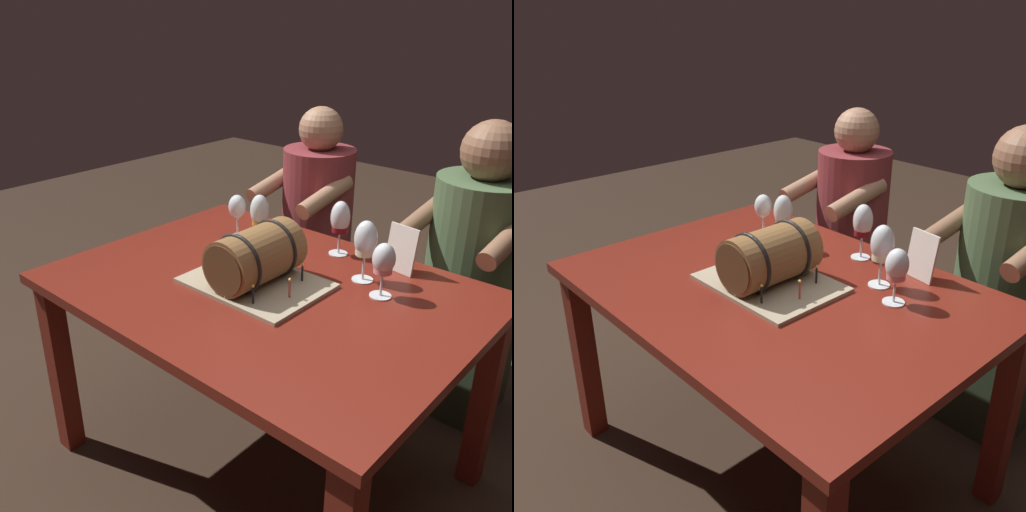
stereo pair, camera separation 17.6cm
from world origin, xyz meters
TOP-DOWN VIEW (x-y plane):
  - ground_plane at (0.00, 0.00)m, footprint 8.00×8.00m
  - dining_table at (0.00, 0.00)m, footprint 1.33×0.97m
  - barrel_cake at (-0.02, -0.02)m, footprint 0.43×0.32m
  - wine_glass_white at (0.22, 0.24)m, footprint 0.07×0.07m
  - wine_glass_rose at (0.32, 0.18)m, footprint 0.07×0.07m
  - wine_glass_amber at (-0.22, 0.23)m, footprint 0.07×0.07m
  - wine_glass_empty at (-0.35, 0.24)m, footprint 0.07×0.07m
  - wine_glass_red at (0.04, 0.36)m, footprint 0.07×0.07m
  - menu_card at (0.27, 0.38)m, footprint 0.11×0.05m
  - person_seated_left at (-0.37, 0.79)m, footprint 0.38×0.47m
  - person_seated_right at (0.37, 0.79)m, footprint 0.41×0.49m

SIDE VIEW (x-z plane):
  - ground_plane at x=0.00m, z-range 0.00..0.00m
  - person_seated_left at x=-0.37m, z-range -0.05..1.10m
  - person_seated_right at x=0.37m, z-range -0.03..1.16m
  - dining_table at x=0.00m, z-range 0.26..0.99m
  - menu_card at x=0.27m, z-range 0.73..0.89m
  - barrel_cake at x=-0.02m, z-range 0.72..0.91m
  - wine_glass_rose at x=0.32m, z-range 0.76..0.93m
  - wine_glass_empty at x=-0.35m, z-range 0.76..0.93m
  - wine_glass_red at x=0.04m, z-range 0.76..0.96m
  - wine_glass_amber at x=-0.22m, z-range 0.76..0.96m
  - wine_glass_white at x=0.22m, z-range 0.76..0.97m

